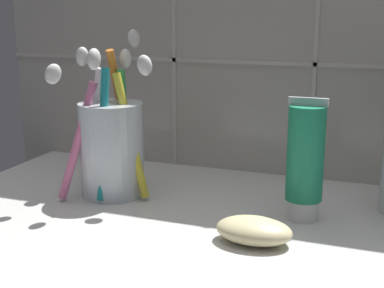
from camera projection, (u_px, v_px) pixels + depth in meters
The scene contains 5 objects.
sink_counter at pixel (261, 239), 51.99cm from camera, with size 73.08×37.26×2.00cm, color silver.
tile_wall_backsplash at pixel (303, 20), 64.21cm from camera, with size 83.08×1.72×42.93cm.
toothbrush_cup at pixel (112, 143), 60.40cm from camera, with size 11.59×13.01×18.67cm.
toothpaste_tube at pixel (305, 161), 52.96cm from camera, with size 3.87×3.68×12.42cm.
soap_bar at pixel (252, 230), 48.54cm from camera, with size 7.03×4.60×2.34cm, color beige.
Camera 1 is at (10.51, -47.55, 22.49)cm, focal length 50.00 mm.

